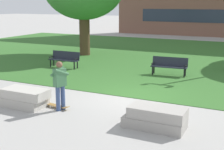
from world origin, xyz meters
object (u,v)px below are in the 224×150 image
object	(u,v)px
person_skateboarder	(60,83)
park_bench_near_right	(169,65)
park_bench_near_left	(65,58)
skateboard	(57,106)
concrete_block_left	(156,118)
concrete_block_center	(23,98)

from	to	relation	value
person_skateboarder	park_bench_near_right	distance (m)	7.06
park_bench_near_left	skateboard	bearing A→B (deg)	-58.13
park_bench_near_left	concrete_block_left	bearing A→B (deg)	-39.82
park_bench_near_left	park_bench_near_right	xyz separation A→B (m)	(5.88, 0.69, 0.00)
skateboard	park_bench_near_right	distance (m)	7.02
skateboard	park_bench_near_right	size ratio (longest dim) A/B	0.56
concrete_block_left	park_bench_near_right	world-z (taller)	park_bench_near_right
person_skateboarder	park_bench_near_right	size ratio (longest dim) A/B	0.93
park_bench_near_left	park_bench_near_right	size ratio (longest dim) A/B	0.98
skateboard	park_bench_near_left	size ratio (longest dim) A/B	0.58
skateboard	concrete_block_left	bearing A→B (deg)	-2.88
person_skateboarder	skateboard	bearing A→B (deg)	154.69
person_skateboarder	park_bench_near_left	size ratio (longest dim) A/B	0.95
concrete_block_center	concrete_block_left	xyz separation A→B (m)	(4.88, 0.14, 0.00)
concrete_block_left	skateboard	size ratio (longest dim) A/B	1.75
concrete_block_center	skateboard	distance (m)	1.27
concrete_block_center	park_bench_near_right	distance (m)	7.76
park_bench_near_right	concrete_block_left	bearing A→B (deg)	-77.61
park_bench_near_left	park_bench_near_right	distance (m)	5.92
person_skateboarder	park_bench_near_left	bearing A→B (deg)	123.01
skateboard	concrete_block_center	bearing A→B (deg)	-164.95
concrete_block_center	park_bench_near_left	distance (m)	6.78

